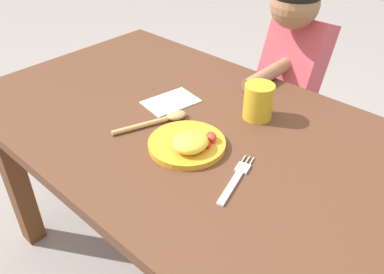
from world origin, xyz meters
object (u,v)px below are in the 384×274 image
at_px(drinking_cup, 258,101).
at_px(plate, 189,143).
at_px(fork, 236,179).
at_px(person, 289,102).
at_px(spoon, 163,119).

bearing_deg(drinking_cup, plate, -99.22).
relative_size(plate, fork, 1.08).
height_order(fork, person, person).
xyz_separation_m(drinking_cup, person, (-0.11, 0.39, -0.21)).
height_order(plate, spoon, plate).
xyz_separation_m(fork, drinking_cup, (-0.12, 0.26, 0.05)).
relative_size(plate, spoon, 0.93).
relative_size(plate, drinking_cup, 1.95).
distance_m(spoon, person, 0.62).
xyz_separation_m(spoon, person, (0.07, 0.59, -0.17)).
distance_m(plate, drinking_cup, 0.25).
bearing_deg(plate, person, 96.01).
xyz_separation_m(plate, spoon, (-0.14, 0.04, -0.01)).
bearing_deg(plate, fork, -5.65).
height_order(plate, fork, plate).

